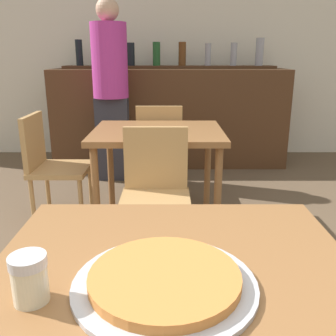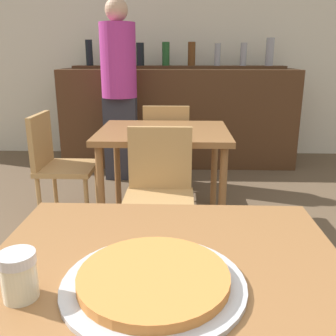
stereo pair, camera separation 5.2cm
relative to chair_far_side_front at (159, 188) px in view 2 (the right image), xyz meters
The scene contains 11 objects.
wall_back 2.87m from the chair_far_side_front, 88.15° to the left, with size 8.00×0.05×2.80m.
dining_table_near 1.27m from the chair_far_side_front, 85.99° to the right, with size 0.93×0.87×0.73m.
dining_table_far 0.58m from the chair_far_side_front, 90.00° to the left, with size 0.92×0.77×0.72m.
bar_counter 2.22m from the chair_far_side_front, 87.72° to the left, with size 2.60×0.56×1.08m.
bar_back_shelf 2.45m from the chair_far_side_front, 87.57° to the left, with size 2.39×0.24×0.33m.
chair_far_side_front is the anchor object (origin of this frame).
chair_far_side_back 1.12m from the chair_far_side_front, 90.00° to the left, with size 0.40×0.40×0.83m.
chair_far_side_left 0.96m from the chair_far_side_front, 144.46° to the left, with size 0.40×0.40×0.83m.
pizza_tray 1.33m from the chair_far_side_front, 87.14° to the right, with size 0.42×0.42×0.04m.
cheese_shaker 1.41m from the chair_far_side_front, 99.23° to the right, with size 0.08×0.08×0.11m.
person_standing 1.77m from the chair_far_side_front, 106.35° to the left, with size 0.34×0.34×1.73m.
Camera 2 is at (0.04, -0.79, 1.24)m, focal length 40.00 mm.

